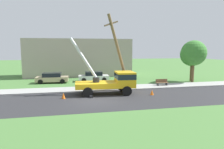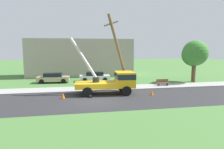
# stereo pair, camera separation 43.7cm
# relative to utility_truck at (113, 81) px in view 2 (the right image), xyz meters

# --- Properties ---
(ground_plane) EXTENTS (120.00, 120.00, 0.00)m
(ground_plane) POSITION_rel_utility_truck_xyz_m (-2.22, 9.70, -1.41)
(ground_plane) COLOR #477538
(road_asphalt) EXTENTS (80.00, 7.85, 0.01)m
(road_asphalt) POSITION_rel_utility_truck_xyz_m (-2.22, -2.30, -1.40)
(road_asphalt) COLOR #2B2B2D
(road_asphalt) RESTS_ON ground
(sidewalk_strip) EXTENTS (80.00, 2.86, 0.10)m
(sidewalk_strip) POSITION_rel_utility_truck_xyz_m (-2.22, 3.06, -1.36)
(sidewalk_strip) COLOR #9E9E99
(sidewalk_strip) RESTS_ON ground
(utility_truck) EXTENTS (6.75, 3.21, 5.98)m
(utility_truck) POSITION_rel_utility_truck_xyz_m (0.00, 0.00, 0.00)
(utility_truck) COLOR gold
(utility_truck) RESTS_ON ground
(leaning_utility_pole) EXTENTS (3.39, 1.56, 8.63)m
(leaning_utility_pole) POSITION_rel_utility_truck_xyz_m (1.06, 1.73, 3.01)
(leaning_utility_pole) COLOR brown
(leaning_utility_pole) RESTS_ON ground
(traffic_cone_ahead) EXTENTS (0.36, 0.36, 0.56)m
(traffic_cone_ahead) POSITION_rel_utility_truck_xyz_m (3.87, -1.42, -1.13)
(traffic_cone_ahead) COLOR orange
(traffic_cone_ahead) RESTS_ON ground
(traffic_cone_behind) EXTENTS (0.36, 0.36, 0.56)m
(traffic_cone_behind) POSITION_rel_utility_truck_xyz_m (-5.14, -1.14, -1.13)
(traffic_cone_behind) COLOR orange
(traffic_cone_behind) RESTS_ON ground
(parked_sedan_tan) EXTENTS (4.50, 2.18, 1.42)m
(parked_sedan_tan) POSITION_rel_utility_truck_xyz_m (-6.85, 8.64, -0.70)
(parked_sedan_tan) COLOR tan
(parked_sedan_tan) RESTS_ON ground
(parked_sedan_white) EXTENTS (4.50, 2.20, 1.42)m
(parked_sedan_white) POSITION_rel_utility_truck_xyz_m (-0.97, 8.92, -0.70)
(parked_sedan_white) COLOR silver
(parked_sedan_white) RESTS_ON ground
(park_bench) EXTENTS (1.60, 0.45, 0.90)m
(park_bench) POSITION_rel_utility_truck_xyz_m (7.13, 3.13, -0.95)
(park_bench) COLOR brown
(park_bench) RESTS_ON ground
(roadside_tree_near) EXTENTS (3.56, 3.56, 5.95)m
(roadside_tree_near) POSITION_rel_utility_truck_xyz_m (12.81, 5.16, 2.74)
(roadside_tree_near) COLOR brown
(roadside_tree_near) RESTS_ON ground
(roadside_tree_far) EXTENTS (3.36, 3.36, 5.62)m
(roadside_tree_far) POSITION_rel_utility_truck_xyz_m (13.01, 5.85, 2.50)
(roadside_tree_far) COLOR brown
(roadside_tree_far) RESTS_ON ground
(lowrise_building_backdrop) EXTENTS (18.00, 6.00, 6.40)m
(lowrise_building_backdrop) POSITION_rel_utility_truck_xyz_m (-2.72, 16.19, 1.79)
(lowrise_building_backdrop) COLOR #A5998C
(lowrise_building_backdrop) RESTS_ON ground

